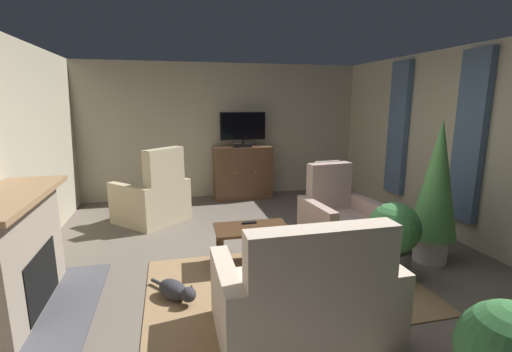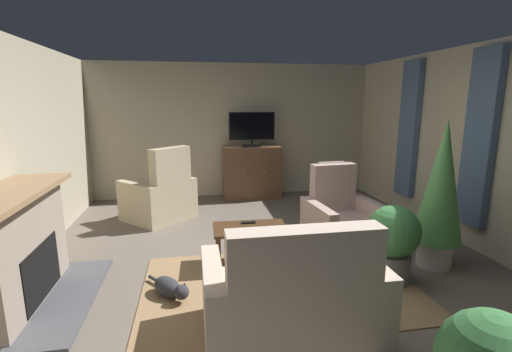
% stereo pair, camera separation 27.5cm
% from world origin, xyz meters
% --- Properties ---
extents(ground_plane, '(6.05, 7.48, 0.04)m').
position_xyz_m(ground_plane, '(0.00, 0.00, -0.02)').
color(ground_plane, '#665B51').
extents(wall_back, '(6.05, 0.10, 2.60)m').
position_xyz_m(wall_back, '(0.00, 3.49, 1.30)').
color(wall_back, '#B2A88E').
rests_on(wall_back, ground_plane).
extents(wall_right_with_window, '(0.10, 7.48, 2.60)m').
position_xyz_m(wall_right_with_window, '(2.78, 0.00, 1.30)').
color(wall_right_with_window, '#BBB095').
rests_on(wall_right_with_window, ground_plane).
extents(curtain_panel_near, '(0.10, 0.44, 2.19)m').
position_xyz_m(curtain_panel_near, '(2.67, 0.16, 1.43)').
color(curtain_panel_near, slate).
extents(curtain_panel_far, '(0.10, 0.44, 2.19)m').
position_xyz_m(curtain_panel_far, '(2.67, 1.66, 1.43)').
color(curtain_panel_far, slate).
extents(rug_central, '(2.79, 1.81, 0.01)m').
position_xyz_m(rug_central, '(0.02, -0.39, 0.01)').
color(rug_central, '#8E704C').
rests_on(rug_central, ground_plane).
extents(fireplace, '(0.91, 1.61, 1.11)m').
position_xyz_m(fireplace, '(-2.45, -0.28, 0.53)').
color(fireplace, '#4C4C51').
rests_on(fireplace, ground_plane).
extents(tv_cabinet, '(1.12, 0.47, 1.02)m').
position_xyz_m(tv_cabinet, '(0.31, 3.14, 0.49)').
color(tv_cabinet, '#402A1C').
rests_on(tv_cabinet, ground_plane).
extents(television, '(0.87, 0.20, 0.66)m').
position_xyz_m(television, '(0.31, 3.08, 1.37)').
color(television, black).
rests_on(television, tv_cabinet).
extents(coffee_table, '(0.86, 0.53, 0.46)m').
position_xyz_m(coffee_table, '(-0.19, 0.19, 0.40)').
color(coffee_table, '#422B19').
rests_on(coffee_table, ground_plane).
extents(tv_remote, '(0.17, 0.05, 0.02)m').
position_xyz_m(tv_remote, '(-0.19, 0.32, 0.47)').
color(tv_remote, black).
rests_on(tv_remote, coffee_table).
extents(sofa_floral, '(1.42, 0.89, 1.04)m').
position_xyz_m(sofa_floral, '(-0.06, -1.19, 0.34)').
color(sofa_floral, '#C6B29E').
rests_on(sofa_floral, ground_plane).
extents(armchair_in_far_corner, '(0.95, 0.95, 1.07)m').
position_xyz_m(armchair_in_far_corner, '(1.09, 0.56, 0.33)').
color(armchair_in_far_corner, '#A3897F').
rests_on(armchair_in_far_corner, ground_plane).
extents(armchair_by_fireplace, '(1.28, 1.27, 1.19)m').
position_xyz_m(armchair_by_fireplace, '(-1.36, 2.09, 0.36)').
color(armchair_by_fireplace, tan).
rests_on(armchair_by_fireplace, ground_plane).
extents(potted_plant_leafy_by_curtain, '(0.55, 0.55, 0.84)m').
position_xyz_m(potted_plant_leafy_by_curtain, '(1.22, -0.47, 0.47)').
color(potted_plant_leafy_by_curtain, slate).
rests_on(potted_plant_leafy_by_curtain, ground_plane).
extents(potted_plant_on_hearth_side, '(0.54, 0.54, 1.71)m').
position_xyz_m(potted_plant_on_hearth_side, '(1.92, -0.21, 0.92)').
color(potted_plant_on_hearth_side, beige).
rests_on(potted_plant_on_hearth_side, ground_plane).
extents(cat, '(0.44, 0.59, 0.21)m').
position_xyz_m(cat, '(-1.08, -0.39, 0.10)').
color(cat, '#2D2D33').
rests_on(cat, ground_plane).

